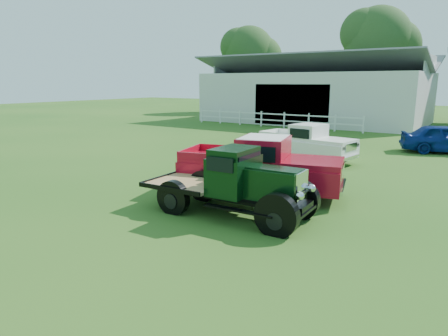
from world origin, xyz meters
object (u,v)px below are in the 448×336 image
Objects in this scene: white_pickup at (306,143)px; misc_car_blue at (446,139)px; vintage_flatbed at (231,182)px; red_pickup at (260,166)px.

white_pickup reaches higher than misc_car_blue.
red_pickup is (-0.31, 2.12, 0.02)m from vintage_flatbed.
red_pickup is at bearing 142.05° from misc_car_blue.
misc_car_blue is (3.94, 11.83, -0.22)m from red_pickup.
vintage_flatbed is 14.42m from misc_car_blue.
white_pickup is 7.63m from misc_car_blue.
white_pickup is at bearing 96.24° from vintage_flatbed.
vintage_flatbed reaches higher than misc_car_blue.
red_pickup is 6.12m from white_pickup.
vintage_flatbed is at bearing -72.09° from white_pickup.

